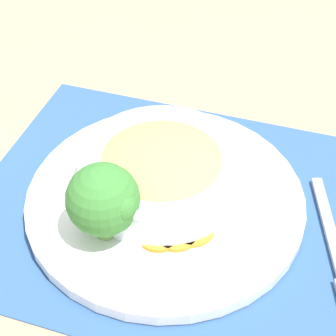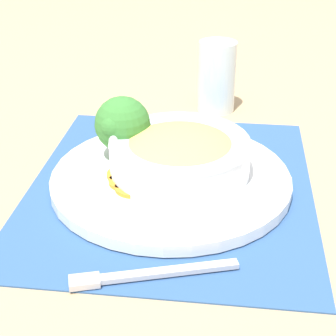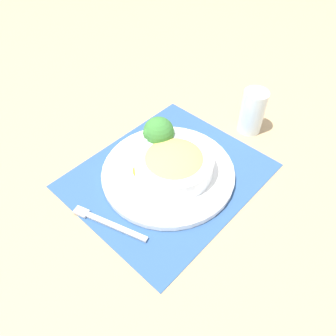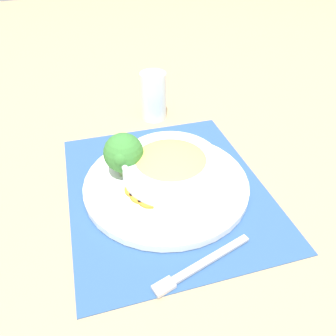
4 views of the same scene
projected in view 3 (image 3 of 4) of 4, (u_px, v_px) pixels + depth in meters
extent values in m
plane|color=tan|center=(168.00, 176.00, 0.82)|extent=(4.00, 4.00, 0.00)
cube|color=#2D5184|center=(168.00, 175.00, 0.81)|extent=(0.48, 0.41, 0.00)
cylinder|color=white|center=(168.00, 173.00, 0.81)|extent=(0.33, 0.33, 0.02)
torus|color=white|center=(168.00, 170.00, 0.80)|extent=(0.32, 0.32, 0.01)
cylinder|color=silver|center=(174.00, 164.00, 0.78)|extent=(0.19, 0.19, 0.05)
torus|color=silver|center=(174.00, 158.00, 0.77)|extent=(0.19, 0.19, 0.01)
ellipsoid|color=#E0B75B|center=(174.00, 161.00, 0.77)|extent=(0.16, 0.16, 0.05)
cylinder|color=#759E51|center=(159.00, 144.00, 0.85)|extent=(0.03, 0.03, 0.02)
sphere|color=#387A33|center=(159.00, 132.00, 0.82)|extent=(0.08, 0.08, 0.08)
sphere|color=#387A33|center=(150.00, 133.00, 0.81)|extent=(0.04, 0.04, 0.04)
sphere|color=#387A33|center=(166.00, 128.00, 0.82)|extent=(0.03, 0.03, 0.03)
cylinder|color=orange|center=(147.00, 160.00, 0.82)|extent=(0.05, 0.05, 0.01)
cylinder|color=orange|center=(144.00, 165.00, 0.81)|extent=(0.05, 0.05, 0.01)
cylinder|color=orange|center=(143.00, 171.00, 0.80)|extent=(0.05, 0.05, 0.01)
cylinder|color=silver|center=(252.00, 112.00, 0.89)|extent=(0.07, 0.07, 0.12)
cylinder|color=silver|center=(251.00, 118.00, 0.91)|extent=(0.06, 0.06, 0.07)
cube|color=#B7B7BC|center=(110.00, 224.00, 0.71)|extent=(0.05, 0.18, 0.01)
cube|color=#B7B7BC|center=(81.00, 212.00, 0.73)|extent=(0.03, 0.04, 0.01)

